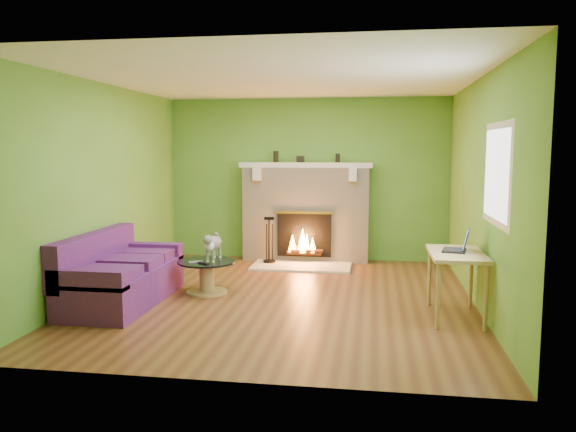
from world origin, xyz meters
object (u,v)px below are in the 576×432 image
sofa (119,276)px  cat (213,246)px  coffee_table (207,274)px  desk (457,260)px

sofa → cat: 1.18m
sofa → coffee_table: size_ratio=2.54×
sofa → coffee_table: sofa is taller
desk → coffee_table: bearing=168.5°
coffee_table → desk: (2.92, -0.59, 0.39)m
coffee_table → sofa: bearing=-146.8°
sofa → cat: sofa is taller
sofa → desk: size_ratio=1.91×
sofa → cat: size_ratio=3.17×
coffee_table → desk: 3.01m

